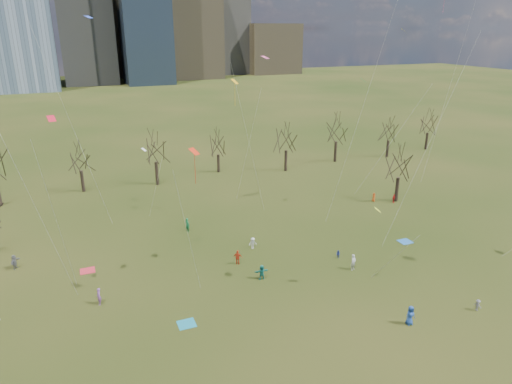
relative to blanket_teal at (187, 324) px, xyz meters
name	(u,v)px	position (x,y,z in m)	size (l,w,h in m)	color
ground	(300,294)	(11.95, 0.60, -0.01)	(500.00, 500.00, 0.00)	black
bare_tree_row	(199,150)	(11.87, 37.83, 6.10)	(113.04, 29.80, 9.50)	black
blanket_teal	(187,324)	(0.00, 0.00, 0.00)	(1.60, 1.50, 0.03)	teal
blanket_navy	(405,241)	(29.79, 6.35, 0.00)	(1.60, 1.50, 0.03)	#2562AC
blanket_crimson	(88,271)	(-7.87, 13.66, 0.00)	(1.60, 1.50, 0.03)	red
person_0	(410,315)	(18.82, -7.65, 0.93)	(0.92, 0.60, 1.88)	#234898
person_1	(353,262)	(19.67, 2.81, 0.92)	(0.68, 0.45, 1.86)	silver
person_3	(478,305)	(26.28, -8.32, 0.57)	(0.75, 0.43, 1.17)	slate
person_4	(238,257)	(8.17, 8.79, 0.85)	(1.01, 0.42, 1.73)	red
person_5	(262,272)	(9.43, 4.73, 0.82)	(1.55, 0.49, 1.68)	#1B796C
person_7	(99,296)	(-7.09, 6.31, 0.86)	(0.64, 0.42, 1.75)	#864D9A
person_8	(338,254)	(19.58, 5.78, 0.48)	(0.48, 0.38, 0.99)	#23349B
person_9	(253,243)	(11.22, 11.85, 0.70)	(0.93, 0.53, 1.44)	silver
person_10	(394,198)	(37.16, 18.14, 0.67)	(0.80, 0.33, 1.37)	red
person_11	(15,262)	(-15.31, 17.23, 0.83)	(1.56, 0.50, 1.68)	slate
person_12	(374,197)	(34.64, 19.79, 0.68)	(0.68, 0.44, 1.39)	#DA5418
person_13	(187,225)	(5.04, 19.72, 0.93)	(0.69, 0.45, 1.89)	#19713D
kites_airborne	(285,132)	(14.31, 10.00, 14.56)	(64.96, 35.21, 37.02)	red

